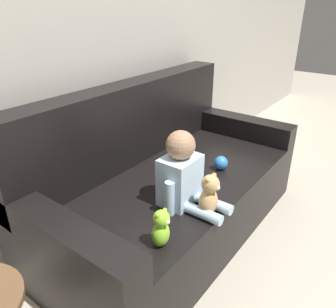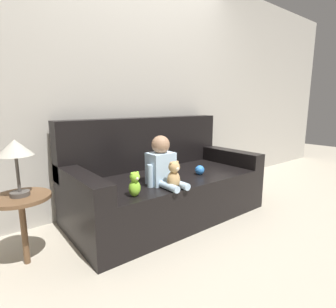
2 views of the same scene
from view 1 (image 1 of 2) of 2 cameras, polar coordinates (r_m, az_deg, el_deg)
name	(u,v)px [view 1 (image 1 of 2)]	position (r m, az deg, el deg)	size (l,w,h in m)	color
ground_plane	(174,228)	(2.31, 1.05, -12.69)	(12.00, 12.00, 0.00)	#B7AD99
wall_back	(103,21)	(2.18, -11.17, 21.71)	(8.00, 0.05, 2.60)	#ADA89E
couch	(166,185)	(2.16, -0.39, -5.46)	(1.87, 0.92, 0.95)	black
person_baby	(183,175)	(1.72, 2.59, -3.69)	(0.30, 0.37, 0.41)	silver
teddy_bear_brown	(209,195)	(1.67, 7.17, -7.17)	(0.11, 0.11, 0.23)	tan
plush_toy_side	(161,228)	(1.47, -1.22, -12.84)	(0.09, 0.09, 0.19)	#8CD133
toy_ball	(221,163)	(2.15, 9.20, -1.53)	(0.09, 0.09, 0.09)	#337FDB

